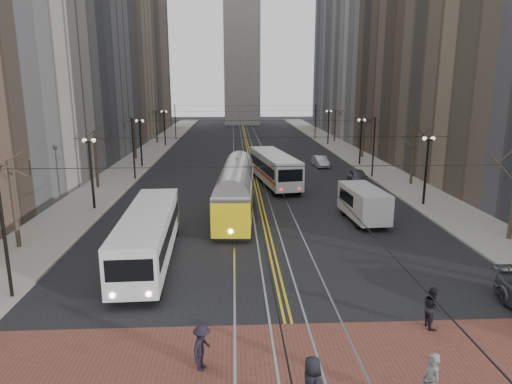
{
  "coord_description": "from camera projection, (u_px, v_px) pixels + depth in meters",
  "views": [
    {
      "loc": [
        -2.25,
        -18.56,
        9.95
      ],
      "look_at": [
        -0.81,
        10.99,
        3.0
      ],
      "focal_mm": 32.0,
      "sensor_mm": 36.0,
      "label": 1
    }
  ],
  "objects": [
    {
      "name": "rear_bus",
      "position": [
        274.0,
        169.0,
        46.38
      ],
      "size": [
        4.49,
        12.41,
        3.17
      ],
      "primitive_type": "cube",
      "rotation": [
        0.0,
        0.0,
        0.16
      ],
      "color": "silver",
      "rests_on": "ground"
    },
    {
      "name": "sidewalk_right",
      "position": [
        355.0,
        156.0,
        64.88
      ],
      "size": [
        5.0,
        140.0,
        0.15
      ],
      "primitive_type": "cube",
      "color": "gray",
      "rests_on": "ground"
    },
    {
      "name": "centre_lines",
      "position": [
        250.0,
        157.0,
        64.18
      ],
      "size": [
        0.42,
        130.0,
        0.01
      ],
      "primitive_type": "cube",
      "color": "gold",
      "rests_on": "ground"
    },
    {
      "name": "pedestrian_c",
      "position": [
        432.0,
        307.0,
        19.05
      ],
      "size": [
        0.71,
        0.89,
        1.77
      ],
      "primitive_type": "imported",
      "rotation": [
        0.0,
        0.0,
        1.61
      ],
      "color": "black",
      "rests_on": "crosswalk_band"
    },
    {
      "name": "trolley_wires",
      "position": [
        253.0,
        139.0,
        53.44
      ],
      "size": [
        25.96,
        120.0,
        6.6
      ],
      "color": "black",
      "rests_on": "ground"
    },
    {
      "name": "transit_bus",
      "position": [
        149.0,
        237.0,
        25.95
      ],
      "size": [
        2.96,
        12.03,
        2.98
      ],
      "primitive_type": "cube",
      "rotation": [
        0.0,
        0.0,
        0.04
      ],
      "color": "silver",
      "rests_on": "ground"
    },
    {
      "name": "ground",
      "position": [
        286.0,
        313.0,
        20.43
      ],
      "size": [
        260.0,
        260.0,
        0.0
      ],
      "primitive_type": "plane",
      "color": "black",
      "rests_on": "ground"
    },
    {
      "name": "streetcar_rails",
      "position": [
        250.0,
        157.0,
        64.18
      ],
      "size": [
        4.8,
        130.0,
        0.02
      ],
      "primitive_type": "cube",
      "color": "gray",
      "rests_on": "ground"
    },
    {
      "name": "sedan_grey",
      "position": [
        358.0,
        177.0,
        46.88
      ],
      "size": [
        2.01,
        4.4,
        1.46
      ],
      "primitive_type": "imported",
      "rotation": [
        0.0,
        0.0,
        -0.07
      ],
      "color": "#44454C",
      "rests_on": "ground"
    },
    {
      "name": "pedestrian_b",
      "position": [
        431.0,
        383.0,
        14.06
      ],
      "size": [
        0.54,
        0.76,
        1.97
      ],
      "primitive_type": "imported",
      "rotation": [
        0.0,
        0.0,
        4.81
      ],
      "color": "slate",
      "rests_on": "crosswalk_band"
    },
    {
      "name": "lamp_posts",
      "position": [
        256.0,
        155.0,
        47.74
      ],
      "size": [
        27.6,
        57.2,
        5.6
      ],
      "color": "black",
      "rests_on": "ground"
    },
    {
      "name": "street_trees",
      "position": [
        253.0,
        147.0,
        54.06
      ],
      "size": [
        31.68,
        53.28,
        5.6
      ],
      "color": "#382D23",
      "rests_on": "ground"
    },
    {
      "name": "sidewalk_left",
      "position": [
        143.0,
        158.0,
        63.46
      ],
      "size": [
        5.0,
        140.0,
        0.15
      ],
      "primitive_type": "cube",
      "color": "gray",
      "rests_on": "ground"
    },
    {
      "name": "crosswalk_band",
      "position": [
        298.0,
        366.0,
        16.54
      ],
      "size": [
        25.0,
        6.0,
        0.01
      ],
      "primitive_type": "cube",
      "color": "brown",
      "rests_on": "ground"
    },
    {
      "name": "streetcar",
      "position": [
        236.0,
        195.0,
        35.41
      ],
      "size": [
        3.31,
        13.76,
        3.21
      ],
      "primitive_type": "cube",
      "rotation": [
        0.0,
        0.0,
        -0.06
      ],
      "color": "yellow",
      "rests_on": "ground"
    },
    {
      "name": "building_right_mid",
      "position": [
        435.0,
        32.0,
        62.47
      ],
      "size": [
        16.0,
        20.0,
        34.0
      ],
      "primitive_type": "cube",
      "color": "brown",
      "rests_on": "ground"
    },
    {
      "name": "sedan_silver",
      "position": [
        320.0,
        161.0,
        56.91
      ],
      "size": [
        1.75,
        4.14,
        1.33
      ],
      "primitive_type": "imported",
      "rotation": [
        0.0,
        0.0,
        0.09
      ],
      "color": "#B6B8BF",
      "rests_on": "ground"
    },
    {
      "name": "pedestrian_d",
      "position": [
        202.0,
        347.0,
        16.19
      ],
      "size": [
        0.99,
        1.26,
        1.72
      ],
      "primitive_type": "imported",
      "rotation": [
        0.0,
        0.0,
        1.2
      ],
      "color": "black",
      "rests_on": "crosswalk_band"
    },
    {
      "name": "building_right_far",
      "position": [
        358.0,
        38.0,
        100.68
      ],
      "size": [
        16.0,
        20.0,
        40.0
      ],
      "primitive_type": "cube",
      "color": "slate",
      "rests_on": "ground"
    },
    {
      "name": "cargo_van",
      "position": [
        363.0,
        205.0,
        33.82
      ],
      "size": [
        2.64,
        5.92,
        2.56
      ],
      "primitive_type": "cube",
      "rotation": [
        0.0,
        0.0,
        0.07
      ],
      "color": "beige",
      "rests_on": "ground"
    },
    {
      "name": "building_left_far",
      "position": [
        125.0,
        37.0,
        98.27
      ],
      "size": [
        16.0,
        20.0,
        40.0
      ],
      "primitive_type": "cube",
      "color": "brown",
      "rests_on": "ground"
    },
    {
      "name": "building_left_mid",
      "position": [
        56.0,
        30.0,
        60.06
      ],
      "size": [
        16.0,
        20.0,
        34.0
      ],
      "primitive_type": "cube",
      "color": "slate",
      "rests_on": "ground"
    }
  ]
}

